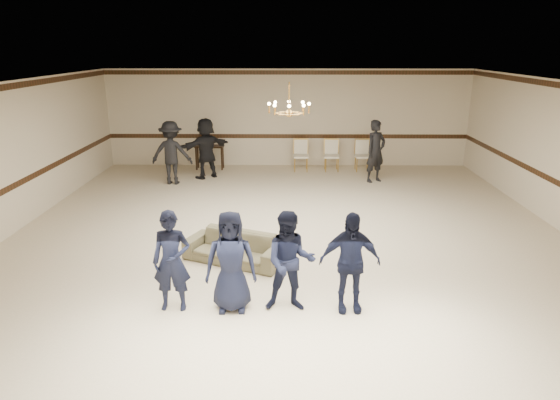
{
  "coord_description": "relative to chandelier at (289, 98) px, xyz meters",
  "views": [
    {
      "loc": [
        -0.07,
        -9.5,
        3.93
      ],
      "look_at": [
        -0.17,
        -0.5,
        1.1
      ],
      "focal_mm": 31.71,
      "sensor_mm": 36.0,
      "label": 1
    }
  ],
  "objects": [
    {
      "name": "banquet_chair_right",
      "position": [
        2.43,
        5.23,
        -2.38
      ],
      "size": [
        0.5,
        0.5,
        0.99
      ],
      "primitive_type": null,
      "rotation": [
        0.0,
        0.0,
        0.04
      ],
      "color": "beige",
      "rests_on": "floor"
    },
    {
      "name": "adult_left",
      "position": [
        -3.4,
        3.62,
        -1.95
      ],
      "size": [
        1.22,
        0.73,
        1.85
      ],
      "primitive_type": "imported",
      "rotation": [
        0.0,
        0.0,
        3.11
      ],
      "color": "black",
      "rests_on": "floor"
    },
    {
      "name": "adult_mid",
      "position": [
        -2.5,
        4.32,
        -1.95
      ],
      "size": [
        1.69,
        1.47,
        1.85
      ],
      "primitive_type": "imported",
      "rotation": [
        0.0,
        0.0,
        3.79
      ],
      "color": "black",
      "rests_on": "floor"
    },
    {
      "name": "boy_d",
      "position": [
        0.91,
        -3.65,
        -2.08
      ],
      "size": [
        0.95,
        0.42,
        1.59
      ],
      "primitive_type": "imported",
      "rotation": [
        0.0,
        0.0,
        0.04
      ],
      "color": "black",
      "rests_on": "floor"
    },
    {
      "name": "boy_a",
      "position": [
        -1.79,
        -3.65,
        -2.08
      ],
      "size": [
        0.59,
        0.39,
        1.59
      ],
      "primitive_type": "imported",
      "rotation": [
        0.0,
        0.0,
        0.02
      ],
      "color": "black",
      "rests_on": "floor"
    },
    {
      "name": "crown_molding",
      "position": [
        0.0,
        5.99,
        0.21
      ],
      "size": [
        12.0,
        0.02,
        0.14
      ],
      "primitive_type": "cube",
      "color": "#3A1F11",
      "rests_on": "wall_back"
    },
    {
      "name": "boy_c",
      "position": [
        0.01,
        -3.65,
        -2.08
      ],
      "size": [
        0.77,
        0.6,
        1.59
      ],
      "primitive_type": "imported",
      "rotation": [
        0.0,
        0.0,
        0.0
      ],
      "color": "black",
      "rests_on": "floor"
    },
    {
      "name": "settee",
      "position": [
        -1.03,
        -1.88,
        -2.6
      ],
      "size": [
        2.03,
        1.42,
        0.55
      ],
      "primitive_type": "imported",
      "rotation": [
        0.0,
        0.0,
        -0.41
      ],
      "color": "#6A6647",
      "rests_on": "floor"
    },
    {
      "name": "banquet_chair_left",
      "position": [
        0.43,
        5.23,
        -2.38
      ],
      "size": [
        0.5,
        0.5,
        0.99
      ],
      "primitive_type": null,
      "rotation": [
        0.0,
        0.0,
        0.04
      ],
      "color": "beige",
      "rests_on": "floor"
    },
    {
      "name": "chair_rail",
      "position": [
        0.0,
        5.99,
        -1.88
      ],
      "size": [
        12.0,
        0.02,
        0.14
      ],
      "primitive_type": "cube",
      "color": "#3A1F11",
      "rests_on": "wall_back"
    },
    {
      "name": "adult_right",
      "position": [
        2.6,
        3.92,
        -1.95
      ],
      "size": [
        0.81,
        0.74,
        1.85
      ],
      "primitive_type": "imported",
      "rotation": [
        0.0,
        0.0,
        0.57
      ],
      "color": "black",
      "rests_on": "floor"
    },
    {
      "name": "banquet_chair_mid",
      "position": [
        1.43,
        5.23,
        -2.38
      ],
      "size": [
        0.52,
        0.52,
        0.99
      ],
      "primitive_type": null,
      "rotation": [
        0.0,
        0.0,
        -0.08
      ],
      "color": "beige",
      "rests_on": "floor"
    },
    {
      "name": "chandelier",
      "position": [
        0.0,
        0.0,
        0.0
      ],
      "size": [
        0.94,
        0.94,
        0.89
      ],
      "primitive_type": null,
      "color": "gold",
      "rests_on": "ceiling"
    },
    {
      "name": "boy_b",
      "position": [
        -0.89,
        -3.65,
        -2.08
      ],
      "size": [
        0.8,
        0.55,
        1.59
      ],
      "primitive_type": "imported",
      "rotation": [
        0.0,
        0.0,
        0.05
      ],
      "color": "black",
      "rests_on": "floor"
    },
    {
      "name": "room",
      "position": [
        0.0,
        -1.0,
        -1.28
      ],
      "size": [
        12.01,
        14.01,
        3.21
      ],
      "color": "beige",
      "rests_on": "ground"
    },
    {
      "name": "console_table",
      "position": [
        -2.57,
        5.43,
        -2.48
      ],
      "size": [
        0.96,
        0.46,
        0.79
      ],
      "primitive_type": "cube",
      "rotation": [
        0.0,
        0.0,
        -0.07
      ],
      "color": "black",
      "rests_on": "floor"
    }
  ]
}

